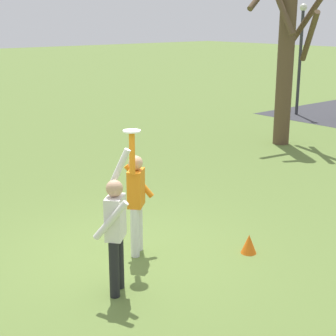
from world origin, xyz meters
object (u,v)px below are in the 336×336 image
Objects in this scene: person_catcher at (136,196)px; person_defender at (116,227)px; bare_tree_tall at (286,57)px; lamppost_by_lot at (301,49)px; field_cone_orange at (249,244)px; frisbee_disc at (132,131)px.

person_defender is (0.85, -0.98, -0.00)m from person_catcher.
person_catcher is 0.40× the size of bare_tree_tall.
lamppost_by_lot reaches higher than field_cone_orange.
person_catcher is 9.00m from bare_tree_tall.
field_cone_orange is at bearing 99.04° from person_catcher.
lamppost_by_lot is (-2.83, 4.54, -0.04)m from bare_tree_tall.
lamppost_by_lot reaches higher than person_defender.
lamppost_by_lot is (-6.47, 12.84, 0.49)m from frisbee_disc.
person_catcher is 1.30m from person_defender.
field_cone_orange is (0.33, 2.39, -0.82)m from person_defender.
field_cone_orange is at bearing -55.22° from bare_tree_tall.
field_cone_orange is at bearing 56.76° from frisbee_disc.
frisbee_disc reaches higher than field_cone_orange.
frisbee_disc is at bearing -123.24° from field_cone_orange.
lamppost_by_lot reaches higher than frisbee_disc.
frisbee_disc is 0.06× the size of lamppost_by_lot.
bare_tree_tall is 8.55m from field_cone_orange.
person_catcher is at bearing 130.95° from frisbee_disc.
person_catcher is at bearing -66.76° from bare_tree_tall.
person_defender is 1.55m from frisbee_disc.
field_cone_orange is at bearing -56.34° from lamppost_by_lot.
frisbee_disc is 2.70m from field_cone_orange.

